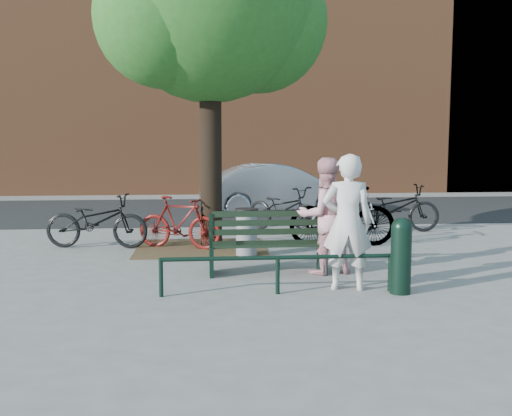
{
  "coord_description": "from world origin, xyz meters",
  "views": [
    {
      "loc": [
        -0.96,
        -8.4,
        1.93
      ],
      "look_at": [
        -0.07,
        1.0,
        0.89
      ],
      "focal_mm": 40.0,
      "sensor_mm": 36.0,
      "label": 1
    }
  ],
  "objects": [
    {
      "name": "road",
      "position": [
        0.0,
        8.5,
        0.01
      ],
      "size": [
        40.0,
        7.0,
        0.01
      ],
      "primitive_type": "cube",
      "color": "black",
      "rests_on": "ground"
    },
    {
      "name": "dirt_pit",
      "position": [
        -1.0,
        2.2,
        0.01
      ],
      "size": [
        2.4,
        2.0,
        0.02
      ],
      "primitive_type": "cube",
      "color": "brown",
      "rests_on": "ground"
    },
    {
      "name": "townhouse_row",
      "position": [
        0.17,
        16.0,
        6.25
      ],
      "size": [
        45.0,
        4.0,
        14.0
      ],
      "color": "brown",
      "rests_on": "ground"
    },
    {
      "name": "person_right",
      "position": [
        0.86,
        -0.05,
        0.87
      ],
      "size": [
        0.96,
        0.82,
        1.75
      ],
      "primitive_type": "imported",
      "rotation": [
        0.0,
        0.0,
        3.34
      ],
      "color": "pink",
      "rests_on": "ground"
    },
    {
      "name": "bicycle_b",
      "position": [
        -1.4,
        2.2,
        0.49
      ],
      "size": [
        1.7,
        1.06,
        0.99
      ],
      "primitive_type": "imported",
      "rotation": [
        0.0,
        0.0,
        1.18
      ],
      "color": "#560F0C",
      "rests_on": "ground"
    },
    {
      "name": "park_bench",
      "position": [
        -0.0,
        0.08,
        0.48
      ],
      "size": [
        1.74,
        0.54,
        0.97
      ],
      "color": "black",
      "rests_on": "ground"
    },
    {
      "name": "bicycle_c",
      "position": [
        0.82,
        4.1,
        0.51
      ],
      "size": [
        1.86,
        1.86,
        1.03
      ],
      "primitive_type": "imported",
      "rotation": [
        0.0,
        0.0,
        0.79
      ],
      "color": "black",
      "rests_on": "ground"
    },
    {
      "name": "street_tree",
      "position": [
        -0.75,
        2.2,
        4.42
      ],
      "size": [
        4.2,
        3.8,
        6.5
      ],
      "color": "black",
      "rests_on": "ground"
    },
    {
      "name": "litter_bin",
      "position": [
        -0.2,
        1.39,
        0.42
      ],
      "size": [
        0.41,
        0.41,
        0.83
      ],
      "color": "gray",
      "rests_on": "ground"
    },
    {
      "name": "ground",
      "position": [
        0.0,
        0.0,
        0.0
      ],
      "size": [
        90.0,
        90.0,
        0.0
      ],
      "primitive_type": "plane",
      "color": "gray",
      "rests_on": "ground"
    },
    {
      "name": "bicycle_e",
      "position": [
        3.29,
        3.88,
        0.53
      ],
      "size": [
        2.08,
        0.85,
        1.07
      ],
      "primitive_type": "imported",
      "rotation": [
        0.0,
        0.0,
        1.5
      ],
      "color": "black",
      "rests_on": "ground"
    },
    {
      "name": "guard_railing",
      "position": [
        0.0,
        -1.2,
        0.4
      ],
      "size": [
        3.06,
        0.06,
        0.51
      ],
      "color": "black",
      "rests_on": "ground"
    },
    {
      "name": "bicycle_a",
      "position": [
        -2.95,
        2.44,
        0.51
      ],
      "size": [
        2.02,
        0.97,
        1.02
      ],
      "primitive_type": "imported",
      "rotation": [
        0.0,
        0.0,
        1.42
      ],
      "color": "black",
      "rests_on": "ground"
    },
    {
      "name": "parked_car",
      "position": [
        1.17,
        7.39,
        0.71
      ],
      "size": [
        4.47,
        2.08,
        1.42
      ],
      "primitive_type": "imported",
      "rotation": [
        0.0,
        0.0,
        1.71
      ],
      "color": "gray",
      "rests_on": "ground"
    },
    {
      "name": "person_left",
      "position": [
        0.95,
        -1.05,
        0.91
      ],
      "size": [
        0.73,
        0.55,
        1.82
      ],
      "primitive_type": "imported",
      "rotation": [
        0.0,
        0.0,
        2.96
      ],
      "color": "beige",
      "rests_on": "ground"
    },
    {
      "name": "bicycle_d",
      "position": [
        1.69,
        2.2,
        0.61
      ],
      "size": [
        2.06,
        0.75,
        1.21
      ],
      "primitive_type": "imported",
      "rotation": [
        0.0,
        0.0,
        1.48
      ],
      "color": "gray",
      "rests_on": "ground"
    },
    {
      "name": "bollard",
      "position": [
        1.6,
        -1.32,
        0.54
      ],
      "size": [
        0.27,
        0.27,
        1.0
      ],
      "color": "black",
      "rests_on": "ground"
    }
  ]
}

